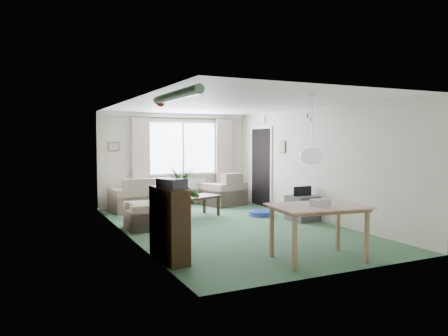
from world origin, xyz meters
name	(u,v)px	position (x,y,z in m)	size (l,w,h in m)	color
ground	(231,227)	(0.00, 0.00, 0.00)	(6.50, 6.50, 0.00)	#2F4F36
window	(183,148)	(0.20, 3.23, 1.50)	(1.80, 0.03, 1.30)	white
curtain_rod	(184,118)	(0.20, 3.15, 2.27)	(2.60, 0.03, 0.03)	black
curtain_left	(141,158)	(-0.95, 3.13, 1.27)	(0.45, 0.08, 2.00)	beige
curtain_right	(224,156)	(1.35, 3.13, 1.27)	(0.45, 0.08, 2.00)	beige
radiator	(184,190)	(0.20, 3.19, 0.40)	(1.20, 0.10, 0.55)	white
doorway	(261,167)	(1.99, 2.20, 1.00)	(0.03, 0.95, 2.00)	black
pendant_lamp	(311,156)	(0.20, -2.30, 1.48)	(0.36, 0.36, 0.36)	white
tinsel_garland	(176,95)	(-1.92, -2.30, 2.28)	(1.60, 1.60, 0.12)	#196626
bauble_cluster_a	(265,117)	(1.30, 0.90, 2.22)	(0.20, 0.20, 0.20)	silver
bauble_cluster_b	(308,115)	(1.60, -0.30, 2.22)	(0.20, 0.20, 0.20)	silver
wall_picture_back	(114,147)	(-1.60, 3.23, 1.55)	(0.28, 0.03, 0.22)	brown
wall_picture_right	(283,147)	(1.98, 1.20, 1.55)	(0.03, 0.24, 0.30)	brown
sofa	(145,194)	(-0.96, 2.75, 0.40)	(1.62, 0.86, 0.81)	beige
armchair_corner	(223,189)	(1.13, 2.73, 0.43)	(0.96, 0.91, 0.86)	beige
armchair_left	(148,210)	(-1.50, 0.59, 0.37)	(0.82, 0.78, 0.74)	#C9AE98
coffee_table	(196,206)	(-0.17, 1.39, 0.23)	(1.03, 0.57, 0.47)	black
photo_frame	(195,193)	(-0.21, 1.34, 0.55)	(0.12, 0.02, 0.16)	brown
bookshelf	(169,225)	(-1.84, -1.75, 0.52)	(0.28, 0.85, 1.04)	black
hifi_box	(172,184)	(-1.83, -1.85, 1.11)	(0.28, 0.35, 0.14)	#353439
houseplant	(181,212)	(-1.65, -1.70, 0.68)	(0.58, 0.58, 1.36)	#1F5A25
dining_table	(318,233)	(0.11, -2.60, 0.38)	(1.22, 0.81, 0.76)	#987F52
gift_box	(320,204)	(0.07, -2.69, 0.82)	(0.25, 0.18, 0.12)	silver
tv_cube	(302,208)	(1.70, -0.01, 0.27)	(0.53, 0.58, 0.53)	#313236
pet_bed	(261,213)	(1.20, 0.86, 0.06)	(0.56, 0.56, 0.11)	navy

